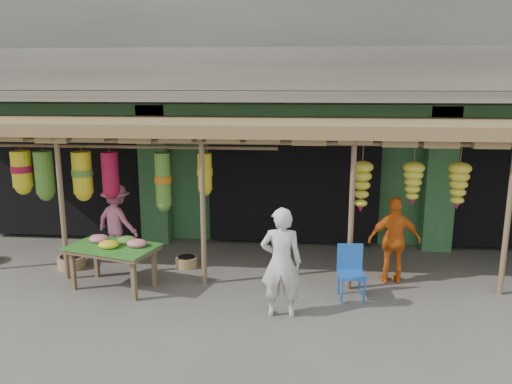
# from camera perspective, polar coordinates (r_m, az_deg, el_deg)

# --- Properties ---
(ground) EXTENTS (80.00, 80.00, 0.00)m
(ground) POSITION_cam_1_polar(r_m,az_deg,el_deg) (9.00, 3.93, -10.21)
(ground) COLOR #514C47
(ground) RESTS_ON ground
(building) EXTENTS (16.40, 6.80, 7.00)m
(building) POSITION_cam_1_polar(r_m,az_deg,el_deg) (13.18, 4.66, 11.99)
(building) COLOR gray
(building) RESTS_ON ground
(awning) EXTENTS (14.00, 2.70, 2.79)m
(awning) POSITION_cam_1_polar(r_m,az_deg,el_deg) (9.15, 3.26, 6.86)
(awning) COLOR brown
(awning) RESTS_ON ground
(flower_table) EXTENTS (1.65, 1.23, 0.88)m
(flower_table) POSITION_cam_1_polar(r_m,az_deg,el_deg) (8.84, -15.87, -6.18)
(flower_table) COLOR brown
(flower_table) RESTS_ON ground
(blue_chair) EXTENTS (0.45, 0.46, 0.88)m
(blue_chair) POSITION_cam_1_polar(r_m,az_deg,el_deg) (8.37, 10.78, -8.60)
(blue_chair) COLOR blue
(blue_chair) RESTS_ON ground
(basket_left) EXTENTS (0.53, 0.53, 0.22)m
(basket_left) POSITION_cam_1_polar(r_m,az_deg,el_deg) (10.25, -20.33, -7.46)
(basket_left) COLOR #8D5F40
(basket_left) RESTS_ON ground
(basket_right) EXTENTS (0.52, 0.52, 0.19)m
(basket_right) POSITION_cam_1_polar(r_m,az_deg,el_deg) (9.75, -7.93, -7.89)
(basket_right) COLOR #8D6041
(basket_right) RESTS_ON ground
(person_front) EXTENTS (0.62, 0.41, 1.69)m
(person_front) POSITION_cam_1_polar(r_m,az_deg,el_deg) (7.49, 2.89, -8.04)
(person_front) COLOR silver
(person_front) RESTS_ON ground
(person_vendor) EXTENTS (0.92, 0.41, 1.54)m
(person_vendor) POSITION_cam_1_polar(r_m,az_deg,el_deg) (9.05, 15.53, -5.33)
(person_vendor) COLOR #D65E14
(person_vendor) RESTS_ON ground
(person_shopper) EXTENTS (1.11, 0.90, 1.50)m
(person_shopper) POSITION_cam_1_polar(r_m,az_deg,el_deg) (10.37, -15.62, -3.20)
(person_shopper) COLOR pink
(person_shopper) RESTS_ON ground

